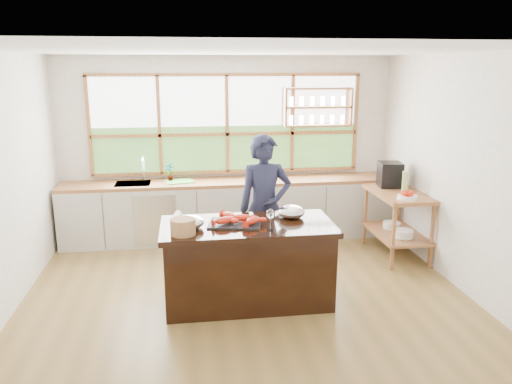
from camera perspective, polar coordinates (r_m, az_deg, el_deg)
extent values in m
plane|color=olive|center=(5.87, -1.18, -11.47)|extent=(5.00, 5.00, 0.00)
cube|color=white|center=(7.63, -3.31, 5.15)|extent=(5.00, 0.02, 2.70)
cube|color=white|center=(3.29, 3.51, -7.01)|extent=(5.00, 0.02, 2.70)
cube|color=white|center=(5.70, -27.05, 0.55)|extent=(0.02, 4.50, 2.70)
cube|color=white|center=(6.23, 22.22, 2.10)|extent=(0.02, 4.50, 2.70)
cube|color=white|center=(5.30, -1.34, 15.89)|extent=(5.00, 4.50, 0.02)
cube|color=#A36734|center=(7.55, -3.32, 7.74)|extent=(4.05, 0.06, 1.50)
cube|color=white|center=(7.54, -3.38, 10.39)|extent=(3.98, 0.01, 0.75)
cube|color=#2A5521|center=(7.63, -3.30, 4.95)|extent=(3.98, 0.01, 0.70)
cube|color=#A36734|center=(7.64, 7.05, 11.68)|extent=(1.00, 0.28, 0.03)
cube|color=#A36734|center=(7.65, 6.99, 9.63)|extent=(1.00, 0.28, 0.03)
cube|color=#A36734|center=(7.68, 6.93, 7.58)|extent=(1.00, 0.28, 0.03)
cube|color=#A36734|center=(7.54, 3.26, 9.64)|extent=(0.03, 0.28, 0.55)
cube|color=#A36734|center=(7.80, 10.59, 9.58)|extent=(0.03, 0.28, 0.55)
cube|color=beige|center=(7.53, -3.00, -2.18)|extent=(4.90, 0.62, 0.85)
cube|color=silver|center=(7.21, -11.52, -3.15)|extent=(0.60, 0.01, 0.72)
cube|color=#985A37|center=(7.41, -3.05, 1.16)|extent=(4.90, 0.62, 0.05)
cube|color=silver|center=(7.44, -13.84, 0.37)|extent=(0.50, 0.42, 0.16)
cube|color=#985A37|center=(6.77, 19.47, -4.66)|extent=(0.04, 0.04, 0.90)
cube|color=#985A37|center=(7.63, 16.05, -2.32)|extent=(0.04, 0.04, 0.90)
cube|color=#985A37|center=(6.55, 15.41, -4.97)|extent=(0.04, 0.04, 0.90)
cube|color=#985A37|center=(7.43, 12.39, -2.52)|extent=(0.04, 0.04, 0.90)
cube|color=#985A37|center=(7.13, 15.69, -4.54)|extent=(0.62, 1.10, 0.03)
cube|color=#985A37|center=(6.97, 15.99, -0.21)|extent=(0.62, 1.10, 0.05)
cylinder|color=white|center=(6.89, 16.55, -4.64)|extent=(0.24, 0.24, 0.11)
cylinder|color=white|center=(7.24, 15.25, -3.72)|extent=(0.24, 0.24, 0.09)
cube|color=black|center=(5.52, -0.95, -8.43)|extent=(1.77, 0.82, 0.84)
cube|color=black|center=(5.36, -0.97, -3.98)|extent=(1.85, 0.90, 0.06)
imported|color=#1A1C34|center=(6.03, 1.02, -1.77)|extent=(0.67, 0.46, 1.77)
imported|color=slate|center=(7.41, -9.83, 2.24)|extent=(0.17, 0.14, 0.27)
cube|color=#4FC842|center=(7.38, -8.76, 1.21)|extent=(0.46, 0.39, 0.01)
cube|color=black|center=(7.22, 15.06, 1.94)|extent=(0.35, 0.37, 0.35)
cylinder|color=#9EBF64|center=(6.91, 16.63, 1.08)|extent=(0.08, 0.08, 0.29)
cylinder|color=white|center=(6.62, 16.89, -0.58)|extent=(0.25, 0.25, 0.05)
sphere|color=red|center=(6.63, 17.31, -0.15)|extent=(0.07, 0.07, 0.07)
sphere|color=red|center=(6.66, 16.87, -0.06)|extent=(0.07, 0.07, 0.07)
sphere|color=red|center=(6.62, 16.50, -0.12)|extent=(0.07, 0.07, 0.07)
sphere|color=red|center=(6.57, 16.71, -0.24)|extent=(0.07, 0.07, 0.07)
sphere|color=red|center=(6.57, 17.22, -0.26)|extent=(0.07, 0.07, 0.07)
cube|color=black|center=(5.35, -2.43, -3.60)|extent=(0.62, 0.50, 0.02)
ellipsoid|color=red|center=(5.28, -3.68, -3.31)|extent=(0.23, 0.15, 0.08)
ellipsoid|color=red|center=(5.36, -1.60, -3.00)|extent=(0.23, 0.14, 0.08)
ellipsoid|color=red|center=(5.26, -0.37, -3.34)|extent=(0.21, 0.21, 0.08)
ellipsoid|color=red|center=(5.45, -3.09, -2.75)|extent=(0.18, 0.23, 0.08)
ellipsoid|color=silver|center=(5.25, -7.55, -3.45)|extent=(0.29, 0.29, 0.14)
ellipsoid|color=silver|center=(5.57, 4.04, -2.29)|extent=(0.31, 0.31, 0.15)
cylinder|color=white|center=(5.17, 1.63, -4.28)|extent=(0.06, 0.06, 0.01)
cylinder|color=white|center=(5.15, 1.64, -3.59)|extent=(0.01, 0.01, 0.13)
ellipsoid|color=white|center=(5.12, 1.65, -2.52)|extent=(0.08, 0.08, 0.10)
cylinder|color=#9D7845|center=(5.05, -8.34, -3.95)|extent=(0.25, 0.25, 0.16)
cylinder|color=white|center=(5.50, -9.14, -2.92)|extent=(0.13, 0.31, 0.08)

